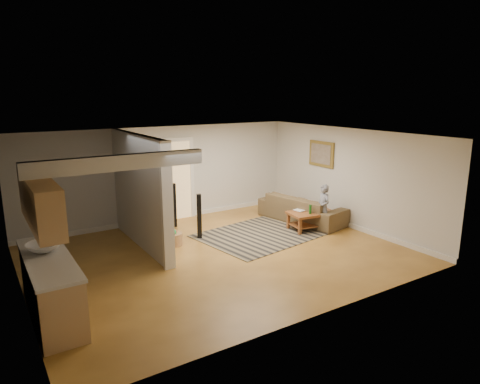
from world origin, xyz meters
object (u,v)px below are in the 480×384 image
at_px(toddler, 157,233).
at_px(coffee_table, 312,215).
at_px(sofa, 302,221).
at_px(speaker_left, 199,216).
at_px(toy_basket, 173,238).
at_px(child, 322,230).
at_px(speaker_right, 174,205).
at_px(tv_console, 148,203).

bearing_deg(toddler, coffee_table, 166.03).
bearing_deg(sofa, speaker_left, 74.29).
relative_size(coffee_table, toy_basket, 2.89).
bearing_deg(speaker_left, child, 2.06).
distance_m(child, toddler, 4.09).
height_order(child, toddler, child).
xyz_separation_m(sofa, child, (-0.10, -0.90, 0.00)).
bearing_deg(coffee_table, toy_basket, 166.84).
bearing_deg(coffee_table, toddler, 152.57).
distance_m(speaker_right, toy_basket, 1.43).
relative_size(speaker_right, toddler, 1.42).
bearing_deg(child, sofa, -175.57).
relative_size(sofa, child, 2.04).
relative_size(child, toddler, 1.47).
xyz_separation_m(speaker_left, toy_basket, (-0.72, -0.09, -0.38)).
distance_m(tv_console, toddler, 0.78).
relative_size(toy_basket, child, 0.36).
height_order(tv_console, speaker_right, tv_console).
xyz_separation_m(toy_basket, toddler, (0.00, 0.97, -0.16)).
relative_size(sofa, coffee_table, 1.93).
bearing_deg(toy_basket, toddler, 89.98).
height_order(speaker_left, child, speaker_left).
bearing_deg(toy_basket, coffee_table, -13.16).
height_order(coffee_table, speaker_left, speaker_left).
bearing_deg(sofa, toddler, 61.90).
distance_m(coffee_table, child, 0.45).
height_order(coffee_table, toy_basket, coffee_table).
distance_m(speaker_right, toddler, 0.85).
bearing_deg(child, speaker_right, -116.59).
xyz_separation_m(coffee_table, toy_basket, (-3.42, 0.80, -0.20)).
distance_m(sofa, coffee_table, 0.79).
bearing_deg(speaker_right, coffee_table, -25.98).
distance_m(speaker_left, speaker_right, 1.15).
height_order(speaker_left, toy_basket, speaker_left).
height_order(tv_console, toy_basket, tv_console).
bearing_deg(toddler, tv_console, -28.24).
bearing_deg(speaker_right, toddler, -145.91).
distance_m(sofa, speaker_right, 3.42).
distance_m(tv_console, speaker_left, 1.34).
distance_m(sofa, toddler, 3.82).
xyz_separation_m(speaker_left, speaker_right, (-0.14, 1.14, 0.03)).
height_order(coffee_table, tv_console, tv_console).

